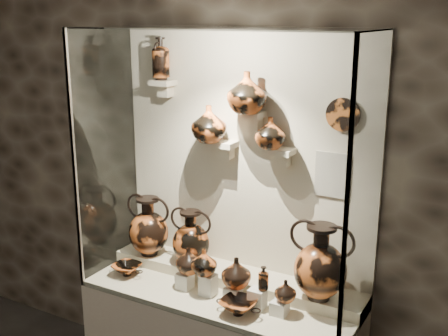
# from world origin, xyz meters

# --- Properties ---
(wall_back) EXTENTS (5.00, 0.02, 3.20)m
(wall_back) POSITION_xyz_m (0.00, 2.50, 1.60)
(wall_back) COLOR black
(wall_back) RESTS_ON ground
(front_tier) EXTENTS (1.68, 0.58, 0.03)m
(front_tier) POSITION_xyz_m (0.00, 2.18, 0.82)
(front_tier) COLOR beige
(front_tier) RESTS_ON plinth
(rear_tier) EXTENTS (1.70, 0.25, 0.10)m
(rear_tier) POSITION_xyz_m (0.00, 2.35, 0.85)
(rear_tier) COLOR beige
(rear_tier) RESTS_ON plinth
(back_panel) EXTENTS (1.70, 0.03, 1.60)m
(back_panel) POSITION_xyz_m (0.00, 2.50, 1.60)
(back_panel) COLOR beige
(back_panel) RESTS_ON plinth
(glass_front) EXTENTS (1.70, 0.01, 1.60)m
(glass_front) POSITION_xyz_m (0.00, 1.88, 1.60)
(glass_front) COLOR white
(glass_front) RESTS_ON plinth
(glass_left) EXTENTS (0.01, 0.60, 1.60)m
(glass_left) POSITION_xyz_m (-0.85, 2.18, 1.60)
(glass_left) COLOR white
(glass_left) RESTS_ON plinth
(glass_right) EXTENTS (0.01, 0.60, 1.60)m
(glass_right) POSITION_xyz_m (0.85, 2.18, 1.60)
(glass_right) COLOR white
(glass_right) RESTS_ON plinth
(glass_top) EXTENTS (1.70, 0.60, 0.01)m
(glass_top) POSITION_xyz_m (0.00, 2.18, 2.40)
(glass_top) COLOR white
(glass_top) RESTS_ON back_panel
(frame_post_left) EXTENTS (0.02, 0.02, 1.60)m
(frame_post_left) POSITION_xyz_m (-0.84, 1.89, 1.60)
(frame_post_left) COLOR gray
(frame_post_left) RESTS_ON plinth
(frame_post_right) EXTENTS (0.02, 0.02, 1.60)m
(frame_post_right) POSITION_xyz_m (0.84, 1.89, 1.60)
(frame_post_right) COLOR gray
(frame_post_right) RESTS_ON plinth
(pedestal_a) EXTENTS (0.09, 0.09, 0.10)m
(pedestal_a) POSITION_xyz_m (-0.22, 2.13, 0.88)
(pedestal_a) COLOR silver
(pedestal_a) RESTS_ON front_tier
(pedestal_b) EXTENTS (0.09, 0.09, 0.13)m
(pedestal_b) POSITION_xyz_m (-0.05, 2.13, 0.90)
(pedestal_b) COLOR silver
(pedestal_b) RESTS_ON front_tier
(pedestal_c) EXTENTS (0.09, 0.09, 0.09)m
(pedestal_c) POSITION_xyz_m (0.12, 2.13, 0.88)
(pedestal_c) COLOR silver
(pedestal_c) RESTS_ON front_tier
(pedestal_d) EXTENTS (0.09, 0.09, 0.12)m
(pedestal_d) POSITION_xyz_m (0.28, 2.13, 0.89)
(pedestal_d) COLOR silver
(pedestal_d) RESTS_ON front_tier
(pedestal_e) EXTENTS (0.09, 0.09, 0.08)m
(pedestal_e) POSITION_xyz_m (0.42, 2.13, 0.87)
(pedestal_e) COLOR silver
(pedestal_e) RESTS_ON front_tier
(bracket_ul) EXTENTS (0.14, 0.12, 0.04)m
(bracket_ul) POSITION_xyz_m (-0.55, 2.42, 2.05)
(bracket_ul) COLOR beige
(bracket_ul) RESTS_ON back_panel
(bracket_ca) EXTENTS (0.14, 0.12, 0.04)m
(bracket_ca) POSITION_xyz_m (-0.10, 2.42, 1.70)
(bracket_ca) COLOR beige
(bracket_ca) RESTS_ON back_panel
(bracket_cb) EXTENTS (0.10, 0.12, 0.04)m
(bracket_cb) POSITION_xyz_m (0.10, 2.42, 1.90)
(bracket_cb) COLOR beige
(bracket_cb) RESTS_ON back_panel
(bracket_cc) EXTENTS (0.14, 0.12, 0.04)m
(bracket_cc) POSITION_xyz_m (0.28, 2.42, 1.70)
(bracket_cc) COLOR beige
(bracket_cc) RESTS_ON back_panel
(amphora_left) EXTENTS (0.42, 0.42, 0.40)m
(amphora_left) POSITION_xyz_m (-0.62, 2.31, 1.10)
(amphora_left) COLOR #AC5121
(amphora_left) RESTS_ON rear_tier
(amphora_mid) EXTENTS (0.33, 0.33, 0.36)m
(amphora_mid) POSITION_xyz_m (-0.30, 2.33, 1.08)
(amphora_mid) COLOR #B4511F
(amphora_mid) RESTS_ON rear_tier
(amphora_right) EXTENTS (0.45, 0.45, 0.45)m
(amphora_right) POSITION_xyz_m (0.59, 2.29, 1.12)
(amphora_right) COLOR #AC5121
(amphora_right) RESTS_ON rear_tier
(jug_a) EXTENTS (0.18, 0.18, 0.17)m
(jug_a) POSITION_xyz_m (-0.20, 2.15, 1.01)
(jug_a) COLOR #AC5121
(jug_a) RESTS_ON pedestal_a
(jug_b) EXTENTS (0.16, 0.16, 0.16)m
(jug_b) POSITION_xyz_m (-0.07, 2.12, 1.04)
(jug_b) COLOR #B4511F
(jug_b) RESTS_ON pedestal_b
(jug_c) EXTENTS (0.19, 0.19, 0.18)m
(jug_c) POSITION_xyz_m (0.13, 2.15, 1.01)
(jug_c) COLOR #AC5121
(jug_c) RESTS_ON pedestal_c
(jug_e) EXTENTS (0.13, 0.13, 0.13)m
(jug_e) POSITION_xyz_m (0.45, 2.15, 0.97)
(jug_e) COLOR #AC5121
(jug_e) RESTS_ON pedestal_e
(lekythos_small) EXTENTS (0.09, 0.09, 0.16)m
(lekythos_small) POSITION_xyz_m (0.31, 2.13, 1.03)
(lekythos_small) COLOR #B4511F
(lekythos_small) RESTS_ON pedestal_d
(kylix_left) EXTENTS (0.27, 0.24, 0.09)m
(kylix_left) POSITION_xyz_m (-0.64, 2.09, 0.88)
(kylix_left) COLOR #B4511F
(kylix_left) RESTS_ON front_tier
(kylix_right) EXTENTS (0.33, 0.30, 0.11)m
(kylix_right) POSITION_xyz_m (0.22, 2.02, 0.88)
(kylix_right) COLOR #AC5121
(kylix_right) RESTS_ON front_tier
(lekythos_tall) EXTENTS (0.14, 0.14, 0.30)m
(lekythos_tall) POSITION_xyz_m (-0.55, 2.41, 2.22)
(lekythos_tall) COLOR #AC5121
(lekythos_tall) RESTS_ON bracket_ul
(ovoid_vase_a) EXTENTS (0.27, 0.27, 0.23)m
(ovoid_vase_a) POSITION_xyz_m (-0.18, 2.36, 1.83)
(ovoid_vase_a) COLOR #B4511F
(ovoid_vase_a) RESTS_ON bracket_ca
(ovoid_vase_b) EXTENTS (0.26, 0.26, 0.24)m
(ovoid_vase_b) POSITION_xyz_m (0.08, 2.35, 2.04)
(ovoid_vase_b) COLOR #B4511F
(ovoid_vase_b) RESTS_ON bracket_cb
(ovoid_vase_c) EXTENTS (0.18, 0.18, 0.19)m
(ovoid_vase_c) POSITION_xyz_m (0.22, 2.38, 1.81)
(ovoid_vase_c) COLOR #B4511F
(ovoid_vase_c) RESTS_ON bracket_cc
(wall_plate) EXTENTS (0.19, 0.02, 0.19)m
(wall_plate) POSITION_xyz_m (0.61, 2.47, 1.94)
(wall_plate) COLOR #C16126
(wall_plate) RESTS_ON back_panel
(info_placard) EXTENTS (0.20, 0.01, 0.26)m
(info_placard) POSITION_xyz_m (0.57, 2.47, 1.59)
(info_placard) COLOR beige
(info_placard) RESTS_ON back_panel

